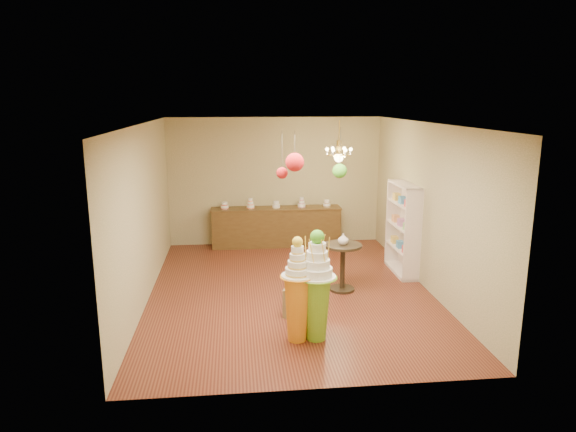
{
  "coord_description": "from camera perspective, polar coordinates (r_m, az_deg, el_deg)",
  "views": [
    {
      "loc": [
        -0.96,
        -8.73,
        3.41
      ],
      "look_at": [
        -0.04,
        0.0,
        1.4
      ],
      "focal_mm": 32.0,
      "sensor_mm": 36.0,
      "label": 1
    }
  ],
  "objects": [
    {
      "name": "chandelier",
      "position": [
        10.44,
        5.66,
        6.75
      ],
      "size": [
        0.64,
        0.64,
        0.85
      ],
      "rotation": [
        0.0,
        0.0,
        -0.16
      ],
      "color": "gold",
      "rests_on": "ceiling"
    },
    {
      "name": "pom_red_left",
      "position": [
        6.82,
        0.75,
        5.99
      ],
      "size": [
        0.25,
        0.25,
        0.54
      ],
      "color": "#393529",
      "rests_on": "ceiling"
    },
    {
      "name": "pedestal_green",
      "position": [
        7.41,
        3.19,
        -8.58
      ],
      "size": [
        0.65,
        0.65,
        1.63
      ],
      "rotation": [
        0.0,
        0.0,
        -0.22
      ],
      "color": "#74AF26",
      "rests_on": "floor"
    },
    {
      "name": "sideboard",
      "position": [
        12.1,
        -1.31,
        -1.12
      ],
      "size": [
        3.04,
        0.54,
        1.16
      ],
      "color": "#513919",
      "rests_on": "floor"
    },
    {
      "name": "wall_front",
      "position": [
        5.89,
        3.71,
        -6.04
      ],
      "size": [
        5.0,
        0.04,
        3.0
      ],
      "primitive_type": "cube",
      "color": "tan",
      "rests_on": "ground"
    },
    {
      "name": "floor",
      "position": [
        9.42,
        0.22,
        -8.31
      ],
      "size": [
        6.5,
        6.5,
        0.0
      ],
      "primitive_type": "plane",
      "color": "#5F2919",
      "rests_on": "ground"
    },
    {
      "name": "wall_left",
      "position": [
        9.07,
        -15.67,
        0.26
      ],
      "size": [
        0.04,
        6.5,
        3.0
      ],
      "primitive_type": "cube",
      "color": "tan",
      "rests_on": "ground"
    },
    {
      "name": "pom_green_mid",
      "position": [
        7.74,
        5.76,
        5.02
      ],
      "size": [
        0.22,
        0.22,
        0.75
      ],
      "color": "#393529",
      "rests_on": "ceiling"
    },
    {
      "name": "burlap_riser",
      "position": [
        8.39,
        1.58,
        -9.34
      ],
      "size": [
        0.67,
        0.67,
        0.47
      ],
      "primitive_type": "cube",
      "rotation": [
        0.0,
        0.0,
        -0.37
      ],
      "color": "olive",
      "rests_on": "floor"
    },
    {
      "name": "wall_right",
      "position": [
        9.59,
        15.25,
        0.95
      ],
      "size": [
        0.04,
        6.5,
        3.0
      ],
      "primitive_type": "cube",
      "color": "tan",
      "rests_on": "ground"
    },
    {
      "name": "wall_back",
      "position": [
        12.17,
        -1.45,
        3.87
      ],
      "size": [
        5.0,
        0.04,
        3.0
      ],
      "primitive_type": "cube",
      "color": "tan",
      "rests_on": "ground"
    },
    {
      "name": "vase",
      "position": [
        9.21,
        6.15,
        -2.55
      ],
      "size": [
        0.25,
        0.25,
        0.2
      ],
      "primitive_type": "imported",
      "rotation": [
        0.0,
        0.0,
        -0.36
      ],
      "color": "#F3E2D1",
      "rests_on": "round_table"
    },
    {
      "name": "shelving_unit",
      "position": [
        10.4,
        12.65,
        -1.38
      ],
      "size": [
        0.33,
        1.2,
        1.8
      ],
      "color": "#F3E2D1",
      "rests_on": "floor"
    },
    {
      "name": "round_table",
      "position": [
        9.32,
        6.09,
        -4.96
      ],
      "size": [
        0.86,
        0.86,
        0.87
      ],
      "rotation": [
        0.0,
        0.0,
        0.33
      ],
      "color": "black",
      "rests_on": "floor"
    },
    {
      "name": "pedestal_orange",
      "position": [
        7.39,
        1.03,
        -9.24
      ],
      "size": [
        0.6,
        0.6,
        1.55
      ],
      "rotation": [
        0.0,
        0.0,
        -0.41
      ],
      "color": "orange",
      "rests_on": "floor"
    },
    {
      "name": "ceiling",
      "position": [
        8.8,
        0.24,
        10.23
      ],
      "size": [
        6.5,
        6.5,
        0.0
      ],
      "primitive_type": "plane",
      "rotation": [
        3.14,
        0.0,
        0.0
      ],
      "color": "silver",
      "rests_on": "ground"
    },
    {
      "name": "pom_red_right",
      "position": [
        6.94,
        -0.66,
        4.82
      ],
      "size": [
        0.16,
        0.16,
        0.65
      ],
      "color": "#393529",
      "rests_on": "ceiling"
    }
  ]
}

